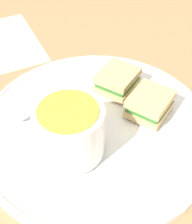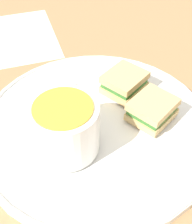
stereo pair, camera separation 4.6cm
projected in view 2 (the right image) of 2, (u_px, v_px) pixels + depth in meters
ground_plane at (96, 130)px, 0.48m from camera, size 2.40×2.40×0.00m
plate at (96, 126)px, 0.48m from camera, size 0.36×0.36×0.02m
soup_bowl at (65, 127)px, 0.41m from camera, size 0.09×0.09×0.08m
spoon at (32, 104)px, 0.49m from camera, size 0.07×0.10×0.01m
sandwich_half_near at (152, 107)px, 0.47m from camera, size 0.09×0.09×0.03m
sandwich_half_far at (124, 82)px, 0.51m from camera, size 0.09×0.09×0.03m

